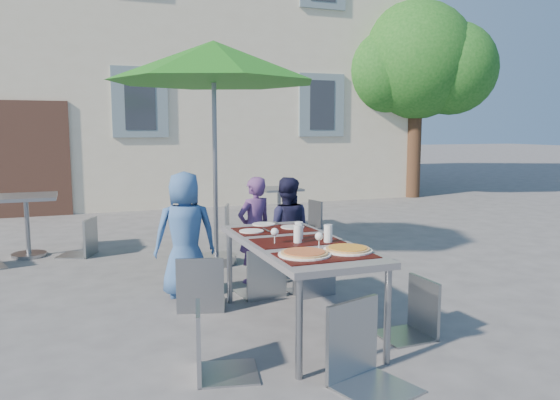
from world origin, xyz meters
name	(u,v)px	position (x,y,z in m)	size (l,w,h in m)	color
ground	(259,345)	(0.00, 0.00, 0.00)	(90.00, 90.00, 0.00)	#4C4C4F
building	(119,7)	(0.00, 11.50, 4.85)	(13.60, 8.20, 11.10)	beige
tree	(417,63)	(6.55, 7.54, 3.25)	(3.60, 3.00, 4.70)	#412B1C
dining_table	(297,248)	(0.40, 0.22, 0.70)	(0.80, 1.85, 0.76)	#46464B
pizza_near_left	(304,253)	(0.26, -0.28, 0.77)	(0.39, 0.39, 0.03)	white
pizza_near_right	(348,249)	(0.62, -0.27, 0.77)	(0.37, 0.37, 0.03)	white
glassware	(306,233)	(0.45, 0.14, 0.83)	(0.49, 0.46, 0.15)	silver
place_settings	(270,227)	(0.39, 0.86, 0.76)	(0.68, 0.52, 0.01)	white
child_0	(185,234)	(-0.28, 1.47, 0.63)	(0.62, 0.40, 1.26)	#375E99
child_1	(255,230)	(0.52, 1.69, 0.58)	(0.42, 0.28, 1.16)	#56346B
child_2	(286,229)	(0.86, 1.63, 0.58)	(0.56, 0.32, 1.15)	#191A38
chair_0	(200,249)	(-0.24, 0.98, 0.57)	(0.54, 0.54, 0.98)	gray
chair_1	(263,242)	(0.43, 1.17, 0.56)	(0.46, 0.46, 0.95)	#949B9F
chair_2	(314,245)	(0.93, 1.04, 0.52)	(0.45, 0.45, 0.89)	gray
chair_3	(212,299)	(-0.46, -0.39, 0.54)	(0.49, 0.48, 0.92)	#94989F
chair_4	(415,274)	(1.24, -0.25, 0.52)	(0.41, 0.40, 0.89)	gray
chair_5	(365,295)	(0.43, -0.87, 0.61)	(0.57, 0.58, 1.03)	#8E9499
patio_umbrella	(214,64)	(0.32, 2.63, 2.44)	(2.51, 2.51, 2.71)	#93969A
cafe_table_0	(27,213)	(-1.90, 3.90, 0.58)	(0.76, 0.76, 0.81)	#93969A
bg_chair_r_0	(82,214)	(-1.22, 3.69, 0.55)	(0.56, 0.55, 0.95)	gray
cafe_table_1	(279,202)	(1.88, 4.55, 0.46)	(0.65, 0.65, 0.70)	#93969A
bg_chair_l_1	(233,202)	(1.09, 4.60, 0.49)	(0.50, 0.49, 0.85)	gray
bg_chair_r_1	(311,198)	(2.43, 4.50, 0.51)	(0.46, 0.45, 0.88)	gray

